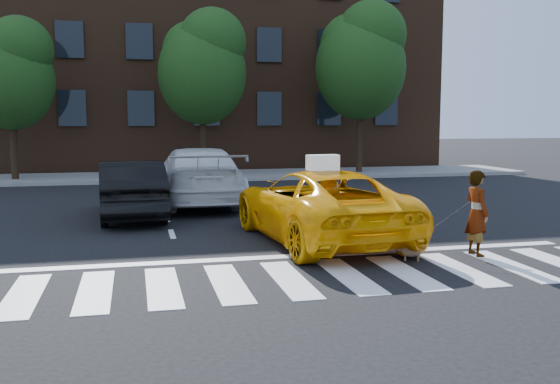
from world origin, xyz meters
name	(u,v)px	position (x,y,z in m)	size (l,w,h in m)	color
ground	(289,280)	(0.00, 0.00, 0.00)	(120.00, 120.00, 0.00)	black
crosswalk	(289,279)	(0.00, 0.00, 0.01)	(13.00, 2.40, 0.01)	silver
stop_line	(268,258)	(0.00, 1.60, 0.01)	(12.00, 0.30, 0.01)	silver
sidewalk_far	(191,176)	(0.00, 17.50, 0.07)	(30.00, 4.00, 0.15)	slate
building	(176,53)	(0.00, 25.00, 6.00)	(26.00, 10.00, 12.00)	#492C1A
tree_left	(11,70)	(-6.97, 17.00, 4.44)	(3.39, 3.38, 6.50)	black
tree_mid	(203,63)	(0.53, 17.00, 4.85)	(3.69, 3.69, 7.10)	black
tree_right	(361,56)	(7.53, 17.00, 5.26)	(4.00, 4.00, 7.70)	black
taxi	(320,205)	(1.40, 2.98, 0.75)	(2.49, 5.41, 1.50)	#F9A805
black_sedan	(131,189)	(-2.48, 7.00, 0.74)	(1.57, 4.51, 1.49)	black
white_suv	(198,176)	(-0.54, 9.12, 0.85)	(2.38, 5.86, 1.70)	silver
woman	(477,213)	(3.84, 0.90, 0.81)	(0.59, 0.39, 1.61)	#999999
dog	(409,250)	(2.46, 0.83, 0.18)	(0.52, 0.36, 0.31)	olive
taxi_sign	(323,163)	(1.40, 2.78, 1.66)	(0.65, 0.28, 0.32)	white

